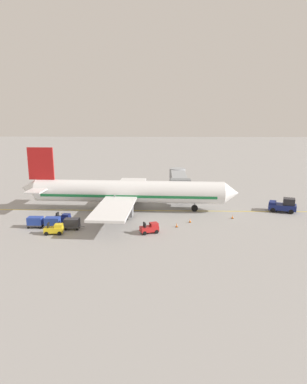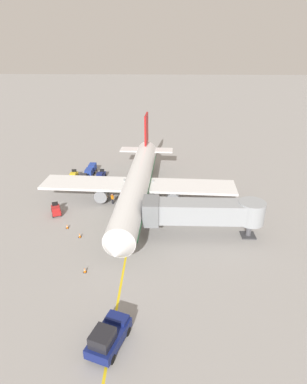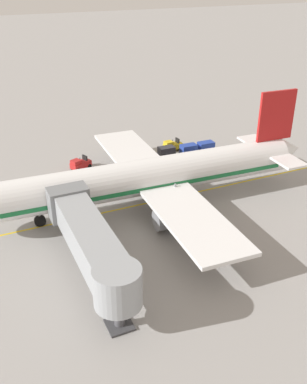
% 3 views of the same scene
% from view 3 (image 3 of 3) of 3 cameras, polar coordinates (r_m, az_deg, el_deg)
% --- Properties ---
extents(ground_plane, '(400.00, 400.00, 0.00)m').
position_cam_3_polar(ground_plane, '(46.86, 0.89, -1.07)').
color(ground_plane, gray).
extents(gate_lead_in_line, '(0.24, 80.00, 0.01)m').
position_cam_3_polar(gate_lead_in_line, '(46.86, 0.89, -1.06)').
color(gate_lead_in_line, gold).
rests_on(gate_lead_in_line, ground).
extents(parked_airliner, '(30.20, 37.31, 10.63)m').
position_cam_3_polar(parked_airliner, '(44.66, -0.39, 2.00)').
color(parked_airliner, white).
rests_on(parked_airliner, ground).
extents(jet_bridge, '(15.27, 3.50, 4.98)m').
position_cam_3_polar(jet_bridge, '(34.44, -8.21, -6.32)').
color(jet_bridge, '#93999E').
rests_on(jet_bridge, ground).
extents(baggage_tug_lead, '(1.53, 2.62, 1.62)m').
position_cam_3_polar(baggage_tug_lead, '(55.46, 5.06, 4.40)').
color(baggage_tug_lead, navy).
rests_on(baggage_tug_lead, ground).
extents(baggage_tug_trailing, '(1.47, 2.59, 1.62)m').
position_cam_3_polar(baggage_tug_trailing, '(59.31, 2.48, 6.07)').
color(baggage_tug_trailing, gold).
rests_on(baggage_tug_trailing, ground).
extents(baggage_tug_spare, '(2.07, 2.77, 1.62)m').
position_cam_3_polar(baggage_tug_spare, '(54.37, -9.55, 3.62)').
color(baggage_tug_spare, '#B21E1E').
rests_on(baggage_tug_spare, ground).
extents(baggage_cart_front, '(1.33, 2.91, 1.58)m').
position_cam_3_polar(baggage_cart_front, '(56.72, 1.71, 5.31)').
color(baggage_cart_front, '#4C4C51').
rests_on(baggage_cart_front, ground).
extents(baggage_cart_second_in_train, '(1.33, 2.91, 1.58)m').
position_cam_3_polar(baggage_cart_second_in_train, '(57.58, 4.61, 5.58)').
color(baggage_cart_second_in_train, '#4C4C51').
rests_on(baggage_cart_second_in_train, ground).
extents(baggage_cart_third_in_train, '(1.33, 2.91, 1.58)m').
position_cam_3_polar(baggage_cart_third_in_train, '(58.71, 6.85, 5.91)').
color(baggage_cart_third_in_train, '#4C4C51').
rests_on(baggage_cart_third_in_train, ground).
extents(ground_crew_wing_walker, '(0.62, 0.53, 1.69)m').
position_cam_3_polar(ground_crew_wing_walker, '(48.57, -3.06, 1.26)').
color(ground_crew_wing_walker, '#232328').
rests_on(ground_crew_wing_walker, ground).
extents(ground_crew_loader, '(0.29, 0.73, 1.69)m').
position_cam_3_polar(ground_crew_loader, '(51.45, -0.76, 2.88)').
color(ground_crew_loader, '#232328').
rests_on(ground_crew_loader, ground).
extents(safety_cone_nose_left, '(0.36, 0.36, 0.59)m').
position_cam_3_polar(safety_cone_nose_left, '(49.20, -14.56, -0.16)').
color(safety_cone_nose_left, black).
rests_on(safety_cone_nose_left, ground).
extents(safety_cone_nose_right, '(0.36, 0.36, 0.59)m').
position_cam_3_polar(safety_cone_nose_right, '(51.47, -12.76, 1.34)').
color(safety_cone_nose_right, black).
rests_on(safety_cone_nose_right, ground).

